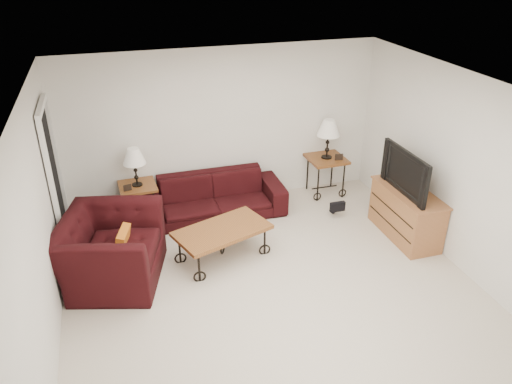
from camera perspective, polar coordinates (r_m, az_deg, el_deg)
ground at (r=6.33m, az=1.87°, el=-10.88°), size 5.00×5.00×0.00m
wall_back at (r=7.86m, az=-3.84°, el=7.37°), size 5.00×0.02×2.50m
wall_front at (r=3.82m, az=14.78°, el=-17.90°), size 5.00×0.02×2.50m
wall_left at (r=5.47m, az=-23.66°, el=-4.33°), size 0.02×5.00×2.50m
wall_right at (r=6.81m, az=22.43°, el=2.08°), size 0.02×5.00×2.50m
ceiling at (r=5.18m, az=2.29°, el=11.46°), size 5.00×5.00×0.00m
doorway at (r=7.03m, az=-22.05°, el=0.86°), size 0.08×0.94×2.04m
sofa at (r=7.75m, az=-4.81°, el=-0.51°), size 2.17×0.85×0.63m
side_table_left at (r=7.80m, az=-13.23°, el=-1.17°), size 0.57×0.57×0.59m
side_table_right at (r=8.46m, az=7.95°, el=1.88°), size 0.62×0.62×0.66m
lamp_left at (r=7.54m, az=-13.69°, el=2.79°), size 0.35×0.35×0.59m
lamp_right at (r=8.20m, az=8.24°, el=6.03°), size 0.38×0.38×0.66m
photo_frame_left at (r=7.51m, az=-14.53°, el=0.48°), size 0.12×0.04×0.10m
photo_frame_right at (r=8.24m, az=9.49°, el=3.99°), size 0.13×0.04×0.11m
coffee_table at (r=6.74m, az=-3.84°, el=-5.92°), size 1.38×1.04×0.46m
armchair at (r=6.50m, az=-16.34°, el=-6.37°), size 1.48×1.59×0.86m
throw_pillow at (r=6.40m, az=-15.09°, el=-5.76°), size 0.21×0.40×0.39m
tv_stand at (r=7.47m, az=16.82°, el=-2.40°), size 0.50×1.20×0.72m
television at (r=7.17m, az=17.39°, el=2.26°), size 0.14×1.08×0.62m
backpack at (r=7.86m, az=8.95°, el=-0.97°), size 0.45×0.41×0.48m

